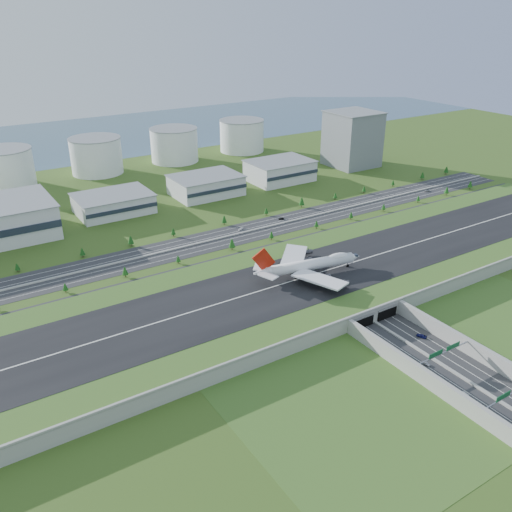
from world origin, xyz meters
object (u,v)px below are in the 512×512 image
office_tower (352,139)px  car_2 (421,336)px  car_5 (281,219)px  boeing_747 (309,265)px  car_6 (428,191)px  fuel_tank_a (5,168)px  car_0 (426,363)px  car_1 (464,394)px  car_7 (241,229)px

office_tower → car_2: size_ratio=10.43×
office_tower → car_5: (-154.22, -92.39, -26.67)m
boeing_747 → car_6: boeing_747 is taller
car_6 → car_2: bearing=146.8°
fuel_tank_a → car_0: bearing=-74.1°
car_0 → car_2: bearing=34.8°
car_1 → car_7: bearing=71.5°
car_0 → car_7: size_ratio=0.88×
boeing_747 → car_1: bearing=-80.7°
car_5 → car_7: car_7 is taller
car_6 → car_0: bearing=147.3°
office_tower → car_2: (-189.81, -268.31, -26.65)m
boeing_747 → car_5: bearing=74.6°
office_tower → car_2: bearing=-125.3°
car_7 → car_5: bearing=70.2°
fuel_tank_a → car_2: (130.19, -383.31, -16.65)m
fuel_tank_a → office_tower: bearing=-19.8°
office_tower → boeing_747: office_tower is taller
office_tower → car_5: bearing=-149.1°
car_1 → boeing_747: bearing=73.8°
car_7 → office_tower: bearing=94.1°
fuel_tank_a → car_1: 439.35m
office_tower → car_7: size_ratio=11.03×
boeing_747 → office_tower: bearing=54.6°
fuel_tank_a → car_6: fuel_tank_a is taller
car_2 → car_6: size_ratio=0.98×
fuel_tank_a → boeing_747: fuel_tank_a is taller
office_tower → car_1: 374.75m
car_7 → car_2: bearing=-21.0°
office_tower → car_1: office_tower is taller
car_0 → car_1: (-2.95, -24.01, -0.09)m
office_tower → car_2: office_tower is taller
car_2 → car_6: 248.84m
boeing_747 → car_5: boeing_747 is taller
car_5 → car_2: bearing=12.6°
fuel_tank_a → car_6: size_ratio=9.33×
boeing_747 → car_0: bearing=-79.4°
car_1 → car_5: 224.25m
car_0 → car_6: 272.68m
car_2 → car_6: car_6 is taller
car_6 → car_7: 191.69m
boeing_747 → car_7: (12.38, 98.84, -13.37)m
car_0 → car_2: car_0 is taller
office_tower → car_5: size_ratio=12.69×
car_2 → office_tower: bearing=-145.4°
car_7 → fuel_tank_a: bearing=-170.5°
car_2 → car_1: bearing=44.9°
office_tower → car_5: 181.74m
car_1 → car_7: (16.71, 216.04, 0.07)m
fuel_tank_a → car_2: 405.16m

